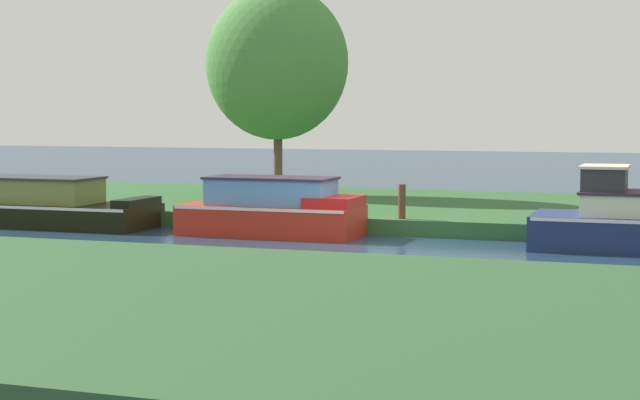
{
  "coord_description": "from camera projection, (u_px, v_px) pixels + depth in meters",
  "views": [
    {
      "loc": [
        6.73,
        -22.12,
        2.95
      ],
      "look_at": [
        -1.45,
        1.2,
        0.9
      ],
      "focal_mm": 58.32,
      "sensor_mm": 36.0,
      "label": 1
    }
  ],
  "objects": [
    {
      "name": "ground_plane",
      "position": [
        363.0,
        246.0,
        23.26
      ],
      "size": [
        120.0,
        120.0,
        0.0
      ],
      "primitive_type": "plane",
      "color": "#1E364D"
    },
    {
      "name": "riverbank_far",
      "position": [
        434.0,
        210.0,
        29.83
      ],
      "size": [
        72.0,
        10.0,
        0.4
      ],
      "primitive_type": "cube",
      "color": "#2C582C",
      "rests_on": "ground_plane"
    },
    {
      "name": "riverbank_near",
      "position": [
        179.0,
        308.0,
        14.78
      ],
      "size": [
        72.0,
        10.0,
        0.4
      ],
      "primitive_type": "cube",
      "color": "#2B4F2C",
      "rests_on": "ground_plane"
    },
    {
      "name": "black_barge",
      "position": [
        45.0,
        206.0,
        27.36
      ],
      "size": [
        5.83,
        2.08,
        1.3
      ],
      "color": "black",
      "rests_on": "ground_plane"
    },
    {
      "name": "red_cruiser",
      "position": [
        274.0,
        210.0,
        25.21
      ],
      "size": [
        4.4,
        1.79,
        1.43
      ],
      "color": "red",
      "rests_on": "ground_plane"
    },
    {
      "name": "willow_tree_left",
      "position": [
        276.0,
        63.0,
        32.56
      ],
      "size": [
        4.63,
        3.37,
        6.56
      ],
      "color": "brown",
      "rests_on": "riverbank_far"
    },
    {
      "name": "mooring_post_near",
      "position": [
        402.0,
        202.0,
        25.28
      ],
      "size": [
        0.18,
        0.18,
        0.84
      ],
      "primitive_type": "cylinder",
      "color": "#4D3321",
      "rests_on": "riverbank_far"
    }
  ]
}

